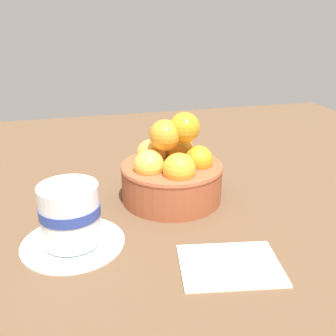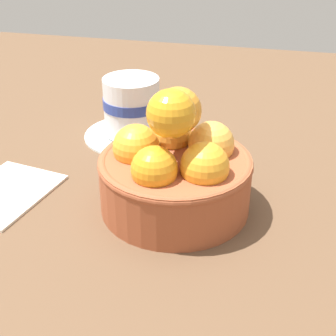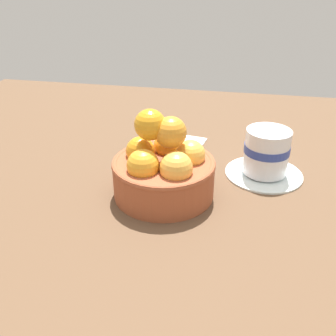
% 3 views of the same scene
% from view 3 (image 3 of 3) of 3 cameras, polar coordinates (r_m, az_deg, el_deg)
% --- Properties ---
extents(ground_plane, '(1.22, 1.09, 0.05)m').
position_cam_3_polar(ground_plane, '(0.59, -0.62, -5.90)').
color(ground_plane, brown).
extents(terracotta_bowl, '(0.15, 0.15, 0.13)m').
position_cam_3_polar(terracotta_bowl, '(0.56, -0.68, 0.03)').
color(terracotta_bowl, '#9E4C2D').
rests_on(terracotta_bowl, ground_plane).
extents(coffee_cup, '(0.13, 0.13, 0.08)m').
position_cam_3_polar(coffee_cup, '(0.64, 14.55, 1.92)').
color(coffee_cup, white).
rests_on(coffee_cup, ground_plane).
extents(folded_napkin, '(0.13, 0.10, 0.01)m').
position_cam_3_polar(folded_napkin, '(0.74, 0.81, 3.89)').
color(folded_napkin, white).
rests_on(folded_napkin, ground_plane).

